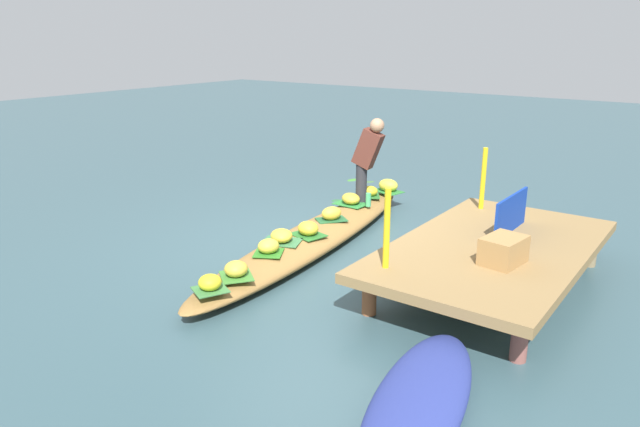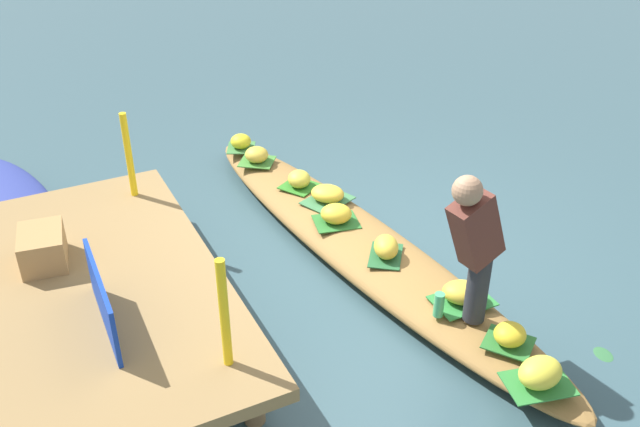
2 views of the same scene
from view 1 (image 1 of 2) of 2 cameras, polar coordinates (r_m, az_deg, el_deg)
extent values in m
plane|color=#345057|center=(7.49, -0.56, -3.18)|extent=(40.00, 40.00, 0.00)
cube|color=olive|center=(6.42, 16.39, -3.33)|extent=(3.20, 1.80, 0.10)
cylinder|color=brown|center=(7.86, 14.55, -1.27)|extent=(0.14, 0.14, 0.39)
cylinder|color=brown|center=(5.70, 4.80, -7.91)|extent=(0.14, 0.14, 0.39)
cylinder|color=#847150|center=(7.50, 24.78, -3.23)|extent=(0.14, 0.14, 0.39)
cylinder|color=brown|center=(5.20, 18.78, -11.48)|extent=(0.14, 0.14, 0.39)
ellipsoid|color=olive|center=(7.45, -0.57, -2.31)|extent=(5.03, 1.37, 0.24)
ellipsoid|color=navy|center=(4.40, 9.64, -17.48)|extent=(2.10, 1.05, 0.23)
cube|color=#2E7623|center=(6.60, -5.00, -3.82)|extent=(0.43, 0.43, 0.01)
ellipsoid|color=gold|center=(6.58, -5.02, -3.16)|extent=(0.31, 0.29, 0.16)
cube|color=#235A30|center=(7.73, 1.11, -0.60)|extent=(0.47, 0.44, 0.01)
ellipsoid|color=gold|center=(7.71, 1.12, 0.02)|extent=(0.34, 0.30, 0.18)
cube|color=#3D763C|center=(5.77, -10.59, -7.27)|extent=(0.40, 0.40, 0.01)
ellipsoid|color=yellow|center=(5.74, -10.63, -6.57)|extent=(0.23, 0.23, 0.15)
cube|color=#2B7A34|center=(8.46, 3.00, 0.95)|extent=(0.33, 0.45, 0.01)
ellipsoid|color=gold|center=(8.44, 3.00, 1.45)|extent=(0.38, 0.40, 0.16)
cube|color=#296A29|center=(7.16, -1.16, -2.07)|extent=(0.40, 0.45, 0.01)
ellipsoid|color=gold|center=(7.13, -1.16, -1.43)|extent=(0.34, 0.36, 0.17)
cube|color=#2D7A33|center=(9.18, 6.61, 2.16)|extent=(0.40, 0.49, 0.01)
ellipsoid|color=yellow|center=(9.16, 6.63, 2.74)|extent=(0.25, 0.32, 0.19)
cube|color=#2A6C2C|center=(8.89, 4.85, 1.72)|extent=(0.43, 0.42, 0.01)
ellipsoid|color=gold|center=(8.87, 4.86, 2.19)|extent=(0.27, 0.28, 0.15)
cube|color=#397243|center=(6.94, -3.75, -2.73)|extent=(0.48, 0.54, 0.01)
ellipsoid|color=gold|center=(6.92, -3.76, -2.15)|extent=(0.41, 0.41, 0.15)
cube|color=#3E7D30|center=(6.03, -8.11, -6.02)|extent=(0.45, 0.46, 0.01)
ellipsoid|color=gold|center=(6.00, -8.14, -5.32)|extent=(0.31, 0.31, 0.16)
cylinder|color=#28282D|center=(8.52, 4.03, 2.94)|extent=(0.16, 0.16, 0.55)
cube|color=#552920|center=(8.37, 4.68, 6.29)|extent=(0.23, 0.47, 0.59)
sphere|color=#9E7556|center=(8.27, 5.56, 8.49)|extent=(0.20, 0.20, 0.20)
cylinder|color=#45AC69|center=(8.34, 4.71, 1.34)|extent=(0.08, 0.08, 0.19)
cube|color=#1235A0|center=(6.79, 18.03, -0.01)|extent=(0.90, 0.04, 0.43)
cylinder|color=yellow|center=(7.57, 15.54, 3.29)|extent=(0.06, 0.06, 0.77)
cylinder|color=yellow|center=(5.46, 6.49, -1.45)|extent=(0.06, 0.06, 0.77)
cube|color=#A47A46|center=(5.88, 17.35, -3.41)|extent=(0.48, 0.38, 0.26)
ellipsoid|color=#418A31|center=(10.87, 3.22, 3.28)|extent=(0.29, 0.19, 0.01)
ellipsoid|color=#2F6639|center=(9.51, 1.58, 1.28)|extent=(0.19, 0.16, 0.01)
ellipsoid|color=#416C36|center=(10.75, 4.84, 3.09)|extent=(0.21, 0.20, 0.01)
camera|label=2|loc=(10.25, 28.90, 20.17)|focal=39.24mm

